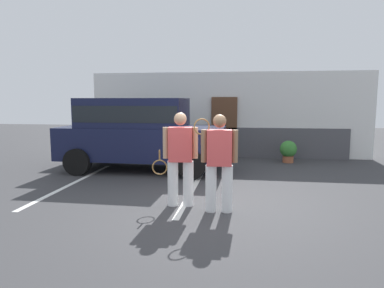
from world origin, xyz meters
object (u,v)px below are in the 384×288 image
(parked_suv, at_px, (140,130))
(tennis_player_woman, at_px, (219,162))
(tennis_player_man, at_px, (180,158))
(potted_plant_by_porch, at_px, (288,150))

(parked_suv, distance_m, tennis_player_woman, 4.25)
(tennis_player_man, bearing_deg, potted_plant_by_porch, -125.26)
(parked_suv, height_order, potted_plant_by_porch, parked_suv)
(tennis_player_woman, bearing_deg, parked_suv, -57.51)
(parked_suv, relative_size, potted_plant_by_porch, 6.55)
(tennis_player_man, xyz_separation_m, tennis_player_woman, (0.75, -0.26, 0.00))
(parked_suv, relative_size, tennis_player_woman, 2.63)
(parked_suv, xyz_separation_m, potted_plant_by_porch, (4.37, 1.81, -0.75))
(tennis_player_woman, height_order, potted_plant_by_porch, tennis_player_woman)
(tennis_player_woman, bearing_deg, tennis_player_man, -22.49)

